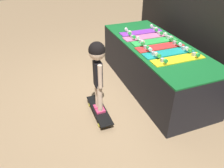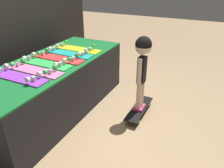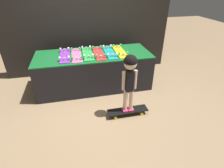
% 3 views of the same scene
% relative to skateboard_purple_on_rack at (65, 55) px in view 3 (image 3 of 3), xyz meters
% --- Properties ---
extents(ground_plane, '(16.00, 16.00, 0.00)m').
position_rel_skateboard_purple_on_rack_xyz_m(ground_plane, '(0.56, -0.57, -0.76)').
color(ground_plane, '#9E7F5B').
extents(back_wall, '(3.93, 0.10, 2.38)m').
position_rel_skateboard_purple_on_rack_xyz_m(back_wall, '(0.56, 0.80, 0.43)').
color(back_wall, black).
rests_on(back_wall, ground_plane).
extents(display_rack, '(2.32, 0.91, 0.74)m').
position_rel_skateboard_purple_on_rack_xyz_m(display_rack, '(0.56, -0.01, -0.39)').
color(display_rack, black).
rests_on(display_rack, ground_plane).
extents(skateboard_purple_on_rack, '(0.19, 0.76, 0.09)m').
position_rel_skateboard_purple_on_rack_xyz_m(skateboard_purple_on_rack, '(0.00, 0.00, 0.00)').
color(skateboard_purple_on_rack, purple).
rests_on(skateboard_purple_on_rack, display_rack).
extents(skateboard_pink_on_rack, '(0.19, 0.76, 0.09)m').
position_rel_skateboard_purple_on_rack_xyz_m(skateboard_pink_on_rack, '(0.22, -0.03, 0.00)').
color(skateboard_pink_on_rack, pink).
rests_on(skateboard_pink_on_rack, display_rack).
extents(skateboard_green_on_rack, '(0.19, 0.76, 0.09)m').
position_rel_skateboard_purple_on_rack_xyz_m(skateboard_green_on_rack, '(0.45, 0.01, 0.00)').
color(skateboard_green_on_rack, green).
rests_on(skateboard_green_on_rack, display_rack).
extents(skateboard_red_on_rack, '(0.19, 0.76, 0.09)m').
position_rel_skateboard_purple_on_rack_xyz_m(skateboard_red_on_rack, '(0.67, -0.03, 0.00)').
color(skateboard_red_on_rack, red).
rests_on(skateboard_red_on_rack, display_rack).
extents(skateboard_teal_on_rack, '(0.19, 0.76, 0.09)m').
position_rel_skateboard_purple_on_rack_xyz_m(skateboard_teal_on_rack, '(0.89, -0.03, 0.00)').
color(skateboard_teal_on_rack, teal).
rests_on(skateboard_teal_on_rack, display_rack).
extents(skateboard_yellow_on_rack, '(0.19, 0.76, 0.09)m').
position_rel_skateboard_purple_on_rack_xyz_m(skateboard_yellow_on_rack, '(1.12, -0.02, 0.00)').
color(skateboard_yellow_on_rack, yellow).
rests_on(skateboard_yellow_on_rack, display_rack).
extents(skateboard_on_floor, '(0.70, 0.19, 0.09)m').
position_rel_skateboard_purple_on_rack_xyz_m(skateboard_on_floor, '(0.98, -1.10, -0.69)').
color(skateboard_on_floor, black).
rests_on(skateboard_on_floor, ground_plane).
extents(child, '(0.24, 0.20, 1.01)m').
position_rel_skateboard_purple_on_rack_xyz_m(child, '(0.98, -1.10, 0.04)').
color(child, '#E03D6B').
rests_on(child, skateboard_on_floor).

